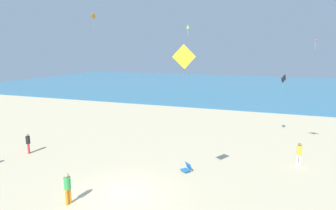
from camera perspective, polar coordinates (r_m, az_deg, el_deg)
The scene contains 11 objects.
ground_plane at distance 25.37m, azimuth 2.13°, elevation -7.40°, with size 120.00×120.00×0.00m, color beige.
ocean_water at distance 69.29m, azimuth 13.77°, elevation 3.83°, with size 120.00×60.00×0.05m, color teal.
beach_chair_far_left at distance 19.30m, azimuth 3.84°, elevation -12.56°, with size 0.85×0.85×0.60m.
person_0 at distance 16.09m, azimuth -19.62°, elevation -15.22°, with size 0.41×0.41×1.73m.
person_1 at distance 24.83m, azimuth -26.40°, elevation -6.71°, with size 0.45×0.45×1.60m.
person_2 at distance 21.88m, azimuth 24.95°, elevation -8.72°, with size 0.34×0.34×1.68m.
kite_yellow at distance 13.36m, azimuth 3.25°, elevation 9.65°, with size 0.97×0.69×1.53m.
kite_black at distance 26.41m, azimuth 22.31°, elevation 4.89°, with size 0.37×0.70×1.31m.
kite_magenta at distance 43.49m, azimuth 27.64°, elevation 11.50°, with size 0.41×0.33×1.29m.
kite_lime at distance 35.66m, azimuth 4.03°, elevation 15.47°, with size 0.57×0.57×1.26m.
kite_orange at distance 37.07m, azimuth -14.82°, elevation 16.91°, with size 0.13×0.87×1.72m.
Camera 1 is at (7.35, -12.98, 7.84)m, focal length 30.20 mm.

